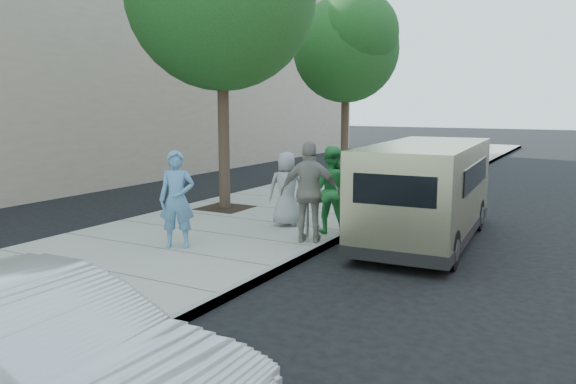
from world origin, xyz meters
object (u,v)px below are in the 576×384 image
at_px(tree_far, 347,44).
at_px(person_striped_polo, 310,192).
at_px(person_gray_shirt, 287,189).
at_px(sedan, 32,362).
at_px(person_officer, 177,199).
at_px(van, 427,190).
at_px(parking_meter, 308,184).
at_px(person_green_shirt, 330,190).

height_order(tree_far, person_striped_polo, tree_far).
xyz_separation_m(person_gray_shirt, person_striped_polo, (1.10, -1.07, 0.16)).
relative_size(sedan, person_officer, 2.29).
distance_m(van, sedan, 8.38).
xyz_separation_m(parking_meter, van, (1.96, 1.42, -0.16)).
xyz_separation_m(van, person_striped_polo, (-1.76, -1.71, 0.06)).
distance_m(sedan, person_green_shirt, 7.58).
bearing_deg(person_green_shirt, tree_far, -81.79).
xyz_separation_m(sedan, person_officer, (-2.74, 5.08, 0.37)).
relative_size(person_green_shirt, person_striped_polo, 0.92).
xyz_separation_m(sedan, person_striped_polo, (-0.80, 6.61, 0.44)).
height_order(person_green_shirt, person_striped_polo, person_striped_polo).
bearing_deg(parking_meter, person_officer, -123.80).
distance_m(person_officer, person_gray_shirt, 2.73).
xyz_separation_m(person_officer, person_green_shirt, (1.94, 2.45, -0.00)).
xyz_separation_m(van, person_green_shirt, (-1.76, -0.79, -0.02)).
distance_m(person_green_shirt, person_striped_polo, 0.92).
height_order(parking_meter, person_green_shirt, person_green_shirt).
bearing_deg(van, person_officer, -142.15).
bearing_deg(tree_far, sedan, -75.41).
height_order(van, sedan, van).
bearing_deg(person_officer, tree_far, 69.10).
height_order(tree_far, parking_meter, tree_far).
bearing_deg(sedan, van, -10.09).
relative_size(van, person_gray_shirt, 3.38).
height_order(person_green_shirt, person_gray_shirt, person_green_shirt).
distance_m(parking_meter, person_striped_polo, 0.37).
bearing_deg(sedan, person_gray_shirt, 10.42).
bearing_deg(person_gray_shirt, person_striped_polo, 111.06).
bearing_deg(sedan, person_officer, 24.90).
xyz_separation_m(tree_far, parking_meter, (3.25, -9.45, -3.67)).
xyz_separation_m(tree_far, person_officer, (1.51, -11.27, -3.84)).
distance_m(van, person_gray_shirt, 2.94).
distance_m(tree_far, sedan, 17.41).
bearing_deg(sedan, person_striped_polo, 3.41).
distance_m(tree_far, van, 10.31).
bearing_deg(person_striped_polo, sedan, 76.38).
bearing_deg(person_officer, person_gray_shirt, 43.50).
xyz_separation_m(sedan, person_gray_shirt, (-1.90, 7.68, 0.29)).
xyz_separation_m(tree_far, person_gray_shirt, (2.35, -8.67, -3.93)).
bearing_deg(tree_far, person_officer, -82.37).
distance_m(parking_meter, van, 2.43).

